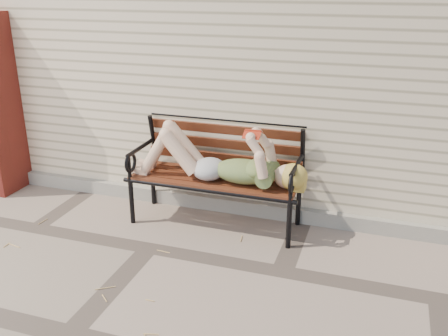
% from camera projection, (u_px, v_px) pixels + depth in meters
% --- Properties ---
extents(ground, '(80.00, 80.00, 0.00)m').
position_uv_depth(ground, '(149.00, 248.00, 4.60)').
color(ground, gray).
rests_on(ground, ground).
extents(house_wall, '(8.00, 4.00, 3.00)m').
position_uv_depth(house_wall, '(242.00, 43.00, 6.72)').
color(house_wall, beige).
rests_on(house_wall, ground).
extents(foundation_strip, '(8.00, 0.10, 0.15)m').
position_uv_depth(foundation_strip, '(188.00, 199.00, 5.43)').
color(foundation_strip, gray).
rests_on(foundation_strip, ground).
extents(garden_bench, '(1.81, 0.72, 1.17)m').
position_uv_depth(garden_bench, '(218.00, 159.00, 4.93)').
color(garden_bench, black).
rests_on(garden_bench, ground).
extents(reading_woman, '(1.71, 0.39, 0.54)m').
position_uv_depth(reading_woman, '(215.00, 160.00, 4.78)').
color(reading_woman, '#0A3746').
rests_on(reading_woman, ground).
extents(straw_scatter, '(2.63, 1.53, 0.01)m').
position_uv_depth(straw_scatter, '(67.00, 255.00, 4.48)').
color(straw_scatter, tan).
rests_on(straw_scatter, ground).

